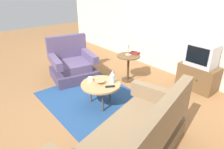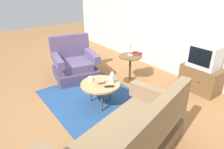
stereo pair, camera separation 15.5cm
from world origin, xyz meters
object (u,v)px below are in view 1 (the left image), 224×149
at_px(television, 202,55).
at_px(mug, 90,79).
at_px(book, 135,53).
at_px(side_table, 128,63).
at_px(tv_remote_dark, 110,86).
at_px(bowl, 100,82).
at_px(armchair, 72,65).
at_px(couch, 133,142).
at_px(coffee_table, 101,85).
at_px(vase, 112,77).
at_px(table_lamp, 129,41).
at_px(tv_stand, 198,77).

distance_m(television, mug, 2.29).
bearing_deg(book, side_table, -107.89).
height_order(mug, tv_remote_dark, mug).
bearing_deg(bowl, television, 67.73).
xyz_separation_m(armchair, couch, (2.69, -0.67, -0.00)).
xyz_separation_m(coffee_table, mug, (-0.20, -0.09, 0.07)).
distance_m(coffee_table, book, 1.37).
relative_size(television, vase, 2.34).
bearing_deg(tv_remote_dark, table_lamp, -117.80).
height_order(mug, bowl, mug).
xyz_separation_m(couch, vase, (-1.18, 0.66, 0.25)).
distance_m(side_table, mug, 1.21).
bearing_deg(armchair, coffee_table, 93.83).
distance_m(bowl, tv_remote_dark, 0.22).
relative_size(couch, mug, 16.40).
relative_size(armchair, tv_remote_dark, 6.72).
distance_m(table_lamp, vase, 1.15).
bearing_deg(coffee_table, television, 67.71).
relative_size(television, book, 2.29).
bearing_deg(television, couch, -78.49).
bearing_deg(vase, bowl, -121.85).
bearing_deg(couch, side_table, 32.70).
bearing_deg(tv_stand, armchair, -141.07).
distance_m(coffee_table, tv_remote_dark, 0.22).
xyz_separation_m(side_table, book, (0.00, 0.19, 0.19)).
bearing_deg(tv_remote_dark, book, -122.30).
bearing_deg(tv_stand, vase, -111.02).
relative_size(armchair, coffee_table, 1.55).
relative_size(side_table, book, 2.49).
distance_m(armchair, tv_stand, 2.83).
bearing_deg(side_table, couch, -42.55).
bearing_deg(bowl, tv_stand, 67.86).
bearing_deg(tv_stand, coffee_table, -112.16).
distance_m(side_table, vase, 1.07).
bearing_deg(table_lamp, television, 34.27).
relative_size(armchair, bowl, 6.77).
distance_m(armchair, bowl, 1.42).
xyz_separation_m(vase, book, (-0.54, 1.11, 0.08)).
xyz_separation_m(couch, tv_stand, (-0.50, 2.45, -0.04)).
height_order(table_lamp, tv_remote_dark, table_lamp).
distance_m(armchair, television, 2.85).
xyz_separation_m(tv_stand, mug, (-1.00, -2.05, 0.21)).
bearing_deg(tv_remote_dark, couch, 94.66).
xyz_separation_m(armchair, tv_stand, (2.20, 1.78, -0.04)).
bearing_deg(coffee_table, mug, -156.18).
height_order(table_lamp, bowl, table_lamp).
bearing_deg(mug, television, 63.84).
bearing_deg(tv_stand, television, -90.00).
xyz_separation_m(couch, table_lamp, (-1.74, 1.59, 0.64)).
relative_size(couch, tv_stand, 2.62).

